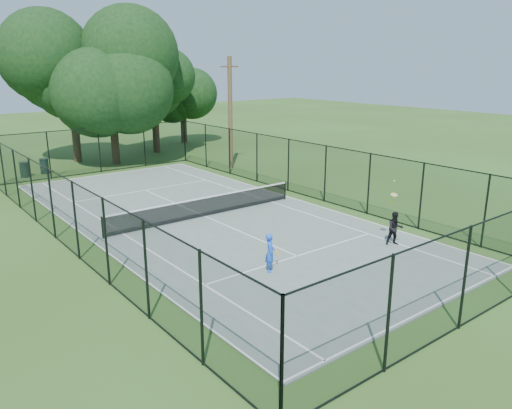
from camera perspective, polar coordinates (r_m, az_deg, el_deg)
ground at (r=23.78m, az=-5.79°, el=-1.50°), size 120.00×120.00×0.00m
tennis_court at (r=23.77m, az=-5.79°, el=-1.43°), size 11.00×24.00×0.06m
tennis_net at (r=23.61m, az=-5.83°, el=-0.16°), size 10.08×0.08×0.95m
fence at (r=23.37m, az=-5.89°, el=2.01°), size 13.10×26.10×3.00m
tree_near_left at (r=38.88m, az=-20.43°, el=12.97°), size 7.16×7.16×9.33m
tree_near_mid at (r=37.14m, az=-16.31°, el=13.13°), size 7.05×7.05×9.21m
tree_near_right at (r=41.40m, az=-11.64°, el=13.06°), size 5.98×5.98×8.26m
tree_far_right at (r=46.41m, az=-8.39°, el=12.10°), size 5.04×5.04×6.67m
trash_bin_left at (r=35.19m, az=-24.96°, el=3.63°), size 0.58×0.58×0.98m
trash_bin_right at (r=35.81m, az=-23.03°, el=4.06°), size 0.58×0.58×1.00m
utility_pole at (r=34.69m, az=-2.96°, el=10.48°), size 1.40×0.30×7.50m
player_blue at (r=17.35m, az=1.63°, el=-5.51°), size 0.87×0.60×1.38m
player_black at (r=20.58m, az=15.60°, el=-2.64°), size 0.90×0.97×2.48m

